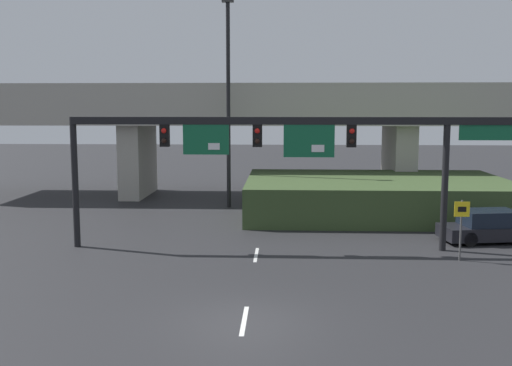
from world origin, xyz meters
name	(u,v)px	position (x,y,z in m)	size (l,w,h in m)	color
ground_plane	(244,321)	(0.00, 0.00, 0.00)	(160.00, 160.00, 0.00)	#262628
lane_markings	(260,235)	(0.00, 11.60, 0.00)	(0.14, 25.54, 0.01)	silver
signal_gantry	(289,140)	(1.32, 8.86, 4.73)	(19.69, 0.44, 5.69)	black
speed_limit_sign	(461,221)	(8.19, 7.19, 1.59)	(0.60, 0.11, 2.44)	#4C4C4C
highway_light_pole_near	(228,98)	(-2.21, 19.63, 6.61)	(0.70, 0.36, 12.47)	black
overpass_bridge	(267,117)	(0.00, 24.19, 5.41)	(41.97, 7.06, 7.58)	#A39E93
grass_embankment	(376,196)	(6.45, 17.67, 1.02)	(14.74, 9.85, 2.03)	#384C28
parked_sedan_near_right	(491,227)	(10.60, 10.70, 0.67)	(4.86, 2.53, 1.45)	black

